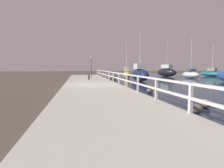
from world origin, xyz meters
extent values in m
plane|color=#4C473D|center=(0.00, 0.00, 0.00)|extent=(120.00, 120.00, 0.00)
cube|color=beige|center=(0.00, 0.00, 0.12)|extent=(4.49, 36.00, 0.24)
cube|color=white|center=(2.14, -9.26, 0.71)|extent=(0.10, 0.10, 0.93)
cube|color=white|center=(2.14, -6.94, 0.71)|extent=(0.10, 0.10, 0.93)
cube|color=white|center=(2.14, -4.63, 0.71)|extent=(0.10, 0.10, 0.93)
cube|color=white|center=(2.14, -2.31, 0.71)|extent=(0.10, 0.10, 0.93)
cube|color=white|center=(2.14, 0.00, 0.71)|extent=(0.10, 0.10, 0.93)
cube|color=white|center=(2.14, 2.31, 0.71)|extent=(0.10, 0.10, 0.93)
cube|color=white|center=(2.14, 4.63, 0.71)|extent=(0.10, 0.10, 0.93)
cube|color=white|center=(2.14, 6.94, 0.71)|extent=(0.10, 0.10, 0.93)
cube|color=white|center=(2.14, 9.26, 0.71)|extent=(0.10, 0.10, 0.93)
cube|color=white|center=(2.14, 11.57, 0.71)|extent=(0.10, 0.10, 0.93)
cube|color=white|center=(2.14, 13.89, 0.71)|extent=(0.10, 0.10, 0.93)
cube|color=white|center=(2.14, 16.20, 0.71)|extent=(0.10, 0.10, 0.93)
cube|color=white|center=(2.14, 0.00, 1.13)|extent=(0.09, 32.50, 0.08)
cube|color=white|center=(2.14, 0.00, 0.71)|extent=(0.09, 32.50, 0.08)
ellipsoid|color=#666056|center=(3.79, 9.88, 0.29)|extent=(0.77, 0.69, 0.57)
ellipsoid|color=slate|center=(3.35, -3.48, 0.15)|extent=(0.39, 0.35, 0.29)
ellipsoid|color=gray|center=(3.80, -7.82, 0.18)|extent=(0.48, 0.43, 0.36)
ellipsoid|color=gray|center=(2.97, 8.17, 0.15)|extent=(0.40, 0.36, 0.30)
ellipsoid|color=#666056|center=(2.99, -8.43, 0.16)|extent=(0.43, 0.39, 0.32)
cylinder|color=#333338|center=(0.05, 5.80, 0.48)|extent=(0.20, 0.20, 0.46)
sphere|color=#333338|center=(0.05, 5.80, 0.74)|extent=(0.18, 0.18, 0.18)
cylinder|color=#2D2D33|center=(0.58, 9.06, 1.49)|extent=(0.07, 0.07, 2.50)
sphere|color=beige|center=(0.58, 9.06, 2.87)|extent=(0.24, 0.24, 0.24)
ellipsoid|color=white|center=(15.32, 9.41, 0.49)|extent=(1.67, 3.41, 0.97)
cube|color=#4C566B|center=(15.32, 9.41, 1.18)|extent=(1.09, 1.01, 0.39)
cylinder|color=silver|center=(15.32, 9.41, 3.51)|extent=(0.09, 0.09, 5.07)
ellipsoid|color=#192347|center=(5.90, 5.37, 0.71)|extent=(1.74, 4.31, 1.41)
cube|color=silver|center=(5.90, 5.37, 1.73)|extent=(1.17, 1.52, 0.62)
cylinder|color=silver|center=(5.90, 5.37, 3.51)|extent=(0.09, 0.09, 4.18)
ellipsoid|color=#1E707A|center=(21.73, 12.63, 0.47)|extent=(2.86, 4.38, 0.93)
cube|color=#9E937F|center=(21.73, 12.63, 1.23)|extent=(1.36, 1.50, 0.57)
cylinder|color=silver|center=(21.73, 12.63, 3.32)|extent=(0.09, 0.09, 4.76)
ellipsoid|color=black|center=(13.81, 13.80, 0.72)|extent=(2.65, 4.22, 1.42)
cube|color=silver|center=(13.81, 13.80, 1.74)|extent=(1.48, 1.91, 0.63)
cylinder|color=silver|center=(13.81, 13.80, 3.63)|extent=(0.09, 0.09, 4.41)
ellipsoid|color=gold|center=(5.95, 11.13, 0.53)|extent=(1.96, 5.14, 1.05)
cube|color=silver|center=(5.95, 11.13, 1.34)|extent=(0.98, 1.67, 0.55)
cylinder|color=silver|center=(5.95, 11.13, 3.43)|extent=(0.09, 0.09, 4.74)
camera|label=1|loc=(-1.12, -13.81, 1.62)|focal=28.00mm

